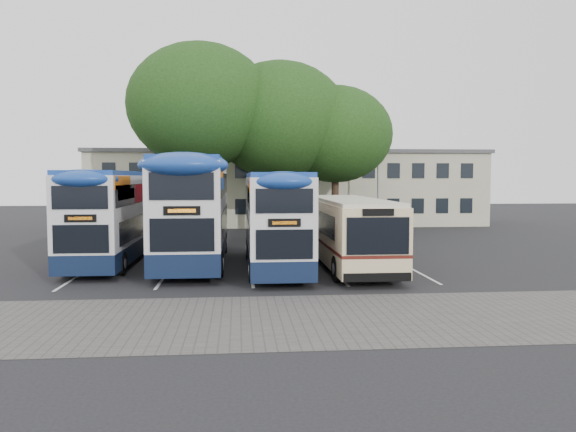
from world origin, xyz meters
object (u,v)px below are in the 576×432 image
(tree_mid, at_px, (280,121))
(bus_dd_left, at_px, (112,213))
(tree_right, at_px, (335,134))
(bus_dd_mid, at_px, (194,206))
(bus_single, at_px, (349,228))
(tree_left, at_px, (200,106))
(lamp_post, at_px, (378,162))
(bus_dd_right, at_px, (275,216))

(tree_mid, relative_size, bus_dd_left, 1.16)
(tree_right, xyz_separation_m, bus_dd_mid, (-8.76, -12.35, -4.27))
(bus_single, bearing_deg, tree_left, 119.69)
(bus_dd_left, distance_m, bus_single, 10.99)
(lamp_post, height_order, tree_left, tree_left)
(bus_dd_mid, bearing_deg, bus_dd_left, 174.58)
(bus_dd_mid, height_order, bus_single, bus_dd_mid)
(lamp_post, relative_size, bus_dd_left, 0.88)
(lamp_post, height_order, bus_single, lamp_post)
(bus_dd_right, bearing_deg, lamp_post, 61.67)
(tree_left, bearing_deg, bus_dd_right, -72.78)
(bus_dd_left, distance_m, bus_dd_mid, 3.87)
(bus_dd_left, xyz_separation_m, bus_dd_right, (7.46, -2.17, -0.05))
(bus_dd_left, relative_size, bus_single, 1.00)
(bus_dd_left, xyz_separation_m, bus_single, (10.78, -2.06, -0.62))
(tree_left, bearing_deg, bus_dd_mid, -87.96)
(tree_mid, distance_m, bus_dd_left, 15.79)
(lamp_post, bearing_deg, bus_dd_right, -118.33)
(tree_right, bearing_deg, tree_mid, -179.25)
(bus_single, bearing_deg, bus_dd_left, 169.18)
(bus_single, bearing_deg, bus_dd_right, -178.10)
(lamp_post, bearing_deg, tree_left, -166.18)
(lamp_post, relative_size, tree_left, 0.71)
(tree_right, xyz_separation_m, bus_dd_left, (-12.60, -11.99, -4.58))
(lamp_post, height_order, bus_dd_right, lamp_post)
(bus_dd_right, relative_size, bus_single, 0.98)
(lamp_post, bearing_deg, tree_right, -151.36)
(bus_dd_right, xyz_separation_m, bus_single, (3.31, 0.11, -0.57))
(tree_right, relative_size, bus_dd_left, 1.00)
(tree_mid, bearing_deg, bus_single, -81.77)
(tree_left, xyz_separation_m, bus_dd_right, (4.02, -12.97, -6.35))
(bus_dd_mid, distance_m, bus_single, 7.20)
(lamp_post, distance_m, bus_dd_mid, 19.00)
(bus_dd_right, distance_m, bus_single, 3.36)
(tree_left, height_order, tree_mid, tree_left)
(bus_dd_left, bearing_deg, lamp_post, 40.78)
(tree_right, distance_m, bus_single, 15.09)
(bus_dd_mid, distance_m, bus_dd_right, 4.06)
(lamp_post, bearing_deg, tree_mid, -164.97)
(lamp_post, height_order, bus_dd_mid, lamp_post)
(tree_left, relative_size, bus_dd_right, 1.26)
(bus_dd_mid, relative_size, bus_dd_right, 1.15)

